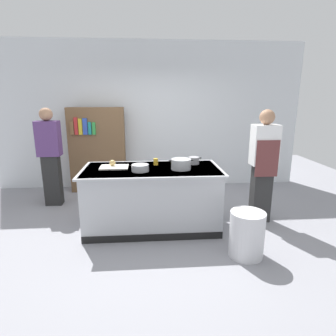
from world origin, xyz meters
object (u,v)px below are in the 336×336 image
(bookshelf, at_px, (98,150))
(sauce_pan, at_px, (194,161))
(mixing_bowl, at_px, (140,168))
(juice_cup, at_px, (156,162))
(person_chef, at_px, (263,164))
(stock_pot, at_px, (181,164))
(trash_bin, at_px, (247,234))
(person_guest, at_px, (50,155))
(onion, at_px, (112,163))

(bookshelf, bearing_deg, sauce_pan, -42.79)
(mixing_bowl, bearing_deg, juice_cup, 56.97)
(juice_cup, distance_m, bookshelf, 1.96)
(person_chef, bearing_deg, stock_pot, 108.87)
(trash_bin, bearing_deg, person_guest, 146.15)
(bookshelf, bearing_deg, person_chef, -31.90)
(onion, relative_size, juice_cup, 0.87)
(sauce_pan, distance_m, mixing_bowl, 0.88)
(bookshelf, bearing_deg, mixing_bowl, -65.10)
(sauce_pan, bearing_deg, stock_pot, -127.74)
(stock_pot, height_order, juice_cup, stock_pot)
(mixing_bowl, bearing_deg, trash_bin, -30.06)
(onion, height_order, stock_pot, stock_pot)
(trash_bin, relative_size, person_chef, 0.33)
(bookshelf, bearing_deg, trash_bin, -50.90)
(mixing_bowl, height_order, person_chef, person_chef)
(mixing_bowl, distance_m, juice_cup, 0.41)
(onion, bearing_deg, person_guest, 142.26)
(mixing_bowl, distance_m, trash_bin, 1.62)
(stock_pot, xyz_separation_m, juice_cup, (-0.35, 0.28, -0.02))
(sauce_pan, distance_m, trash_bin, 1.38)
(sauce_pan, relative_size, trash_bin, 0.41)
(bookshelf, bearing_deg, stock_pot, -51.84)
(mixing_bowl, height_order, juice_cup, juice_cup)
(person_guest, bearing_deg, juice_cup, 46.71)
(juice_cup, distance_m, trash_bin, 1.65)
(onion, height_order, person_chef, person_chef)
(person_chef, bearing_deg, onion, 100.47)
(onion, bearing_deg, person_chef, -0.79)
(onion, bearing_deg, juice_cup, 7.07)
(person_guest, relative_size, bookshelf, 1.01)
(onion, relative_size, sauce_pan, 0.38)
(stock_pot, relative_size, mixing_bowl, 1.46)
(juice_cup, bearing_deg, person_chef, -3.87)
(stock_pot, xyz_separation_m, trash_bin, (0.71, -0.81, -0.69))
(mixing_bowl, bearing_deg, bookshelf, 114.90)
(trash_bin, relative_size, person_guest, 0.33)
(onion, height_order, mixing_bowl, onion)
(person_chef, bearing_deg, bookshelf, 69.36)
(mixing_bowl, xyz_separation_m, bookshelf, (-0.90, 1.94, -0.09))
(sauce_pan, xyz_separation_m, person_chef, (1.04, -0.13, -0.04))
(mixing_bowl, relative_size, trash_bin, 0.42)
(person_chef, xyz_separation_m, person_guest, (-3.43, 0.95, -0.00))
(onion, distance_m, stock_pot, 1.00)
(sauce_pan, xyz_separation_m, juice_cup, (-0.58, -0.02, -0.00))
(juice_cup, xyz_separation_m, trash_bin, (1.05, -1.09, -0.67))
(mixing_bowl, height_order, trash_bin, mixing_bowl)
(stock_pot, bearing_deg, juice_cup, 141.23)
(person_chef, bearing_deg, person_guest, 85.83)
(stock_pot, xyz_separation_m, bookshelf, (-1.48, 1.88, -0.12))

